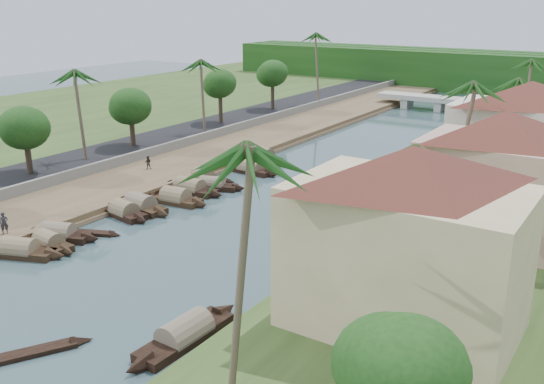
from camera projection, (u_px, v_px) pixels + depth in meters
The scene contains 44 objects.
ground at pixel (170, 256), 45.49m from camera, with size 220.00×220.00×0.00m, color #395256.
left_bank at pixel (183, 163), 69.65m from camera, with size 10.00×180.00×0.80m, color brown.
right_bank at pixel (497, 219), 51.40m from camera, with size 16.00×180.00×1.20m, color #2D441B.
road at pixel (130, 151), 73.97m from camera, with size 8.00×180.00×1.40m, color black.
retaining_wall at pixel (156, 150), 71.54m from camera, with size 0.40×180.00×1.10m, color slate.
far_left_fill at pixel (0, 127), 87.75m from camera, with size 45.00×220.00×1.35m, color #2D441B.
treeline at pixel (500, 73), 124.10m from camera, with size 120.00×14.00×8.00m.
bridge at pixel (458, 102), 102.44m from camera, with size 28.00×4.00×2.40m.
building_near at pixel (406, 238), 32.08m from camera, with size 14.85×14.85×10.20m.
building_mid at pixel (499, 175), 44.41m from camera, with size 14.11×14.11×9.70m.
building_far at pixel (525, 135), 56.03m from camera, with size 15.59×15.59×10.20m.
sampan_2 at pixel (19, 251), 45.40m from camera, with size 7.75×4.31×2.06m.
sampan_3 at pixel (58, 235), 48.57m from camera, with size 7.41×4.04×2.01m.
sampan_4 at pixel (49, 243), 46.95m from camera, with size 6.52×1.91×1.88m.
sampan_5 at pixel (124, 212), 53.64m from camera, with size 6.75×2.62×2.12m.
sampan_6 at pixel (140, 206), 55.28m from camera, with size 7.76×2.47×2.27m.
sampan_7 at pixel (190, 188), 60.35m from camera, with size 8.30×2.07×2.20m.
sampan_8 at pixel (175, 199), 57.23m from camera, with size 7.37×2.45×2.24m.
sampan_9 at pixel (212, 185), 61.39m from camera, with size 7.22×3.73×1.87m.
sampan_10 at pixel (203, 178), 63.93m from camera, with size 7.22×3.75×2.00m.
sampan_11 at pixel (250, 169), 67.23m from camera, with size 7.57×2.07×2.17m.
sampan_12 at pixel (259, 164), 69.27m from camera, with size 7.61×3.03×1.84m.
sampan_13 at pixel (262, 156), 72.82m from camera, with size 7.94×3.92×2.15m.
sampan_14 at pixel (185, 335), 34.08m from camera, with size 2.11×9.10×2.19m.
sampan_15 at pixel (336, 246), 46.25m from camera, with size 4.17×8.37×2.21m.
sampan_16 at pixel (408, 191), 59.51m from camera, with size 4.16×9.17×2.21m.
canoe_0 at pixel (29, 354), 32.82m from camera, with size 4.29×6.44×0.92m.
canoe_1 at pixel (91, 233), 49.69m from camera, with size 5.17×2.84×0.85m.
canoe_2 at pixel (213, 180), 64.42m from camera, with size 5.17×1.73×0.74m.
palm_0 at pixel (231, 154), 24.33m from camera, with size 3.20×3.20×13.16m.
palm_1 at pixel (412, 151), 39.49m from camera, with size 3.20×3.20×9.49m.
palm_2 at pixel (464, 87), 50.67m from camera, with size 3.20×3.20×12.03m.
palm_3 at pixel (517, 82), 63.08m from camera, with size 3.20×3.20×10.72m.
palm_5 at pixel (77, 74), 64.81m from camera, with size 3.20×3.20×11.12m.
palm_6 at pixel (202, 63), 78.66m from camera, with size 3.20×3.20×10.84m.
palm_7 at pixel (532, 63), 78.68m from camera, with size 3.20×3.20×11.05m.
palm_8 at pixel (319, 36), 100.18m from camera, with size 3.20×3.20×13.00m.
tree_2 at pixel (25, 129), 60.58m from camera, with size 4.99×4.99×6.77m.
tree_3 at pixel (131, 107), 72.12m from camera, with size 4.98×4.98×6.87m.
tree_4 at pixel (220, 85), 85.76m from camera, with size 4.57×4.57×7.44m.
tree_5 at pixel (273, 74), 96.67m from camera, with size 4.78×4.78×7.62m.
tree_7 at pixel (400, 368), 21.41m from camera, with size 4.38×4.38×6.69m.
person_near at pixel (4, 223), 47.43m from camera, with size 0.65×0.43×1.78m, color #26252D.
person_far at pixel (148, 162), 65.64m from camera, with size 0.71×0.56×1.47m, color #342A24.
Camera 1 is at (29.28, -30.88, 18.47)m, focal length 40.00 mm.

